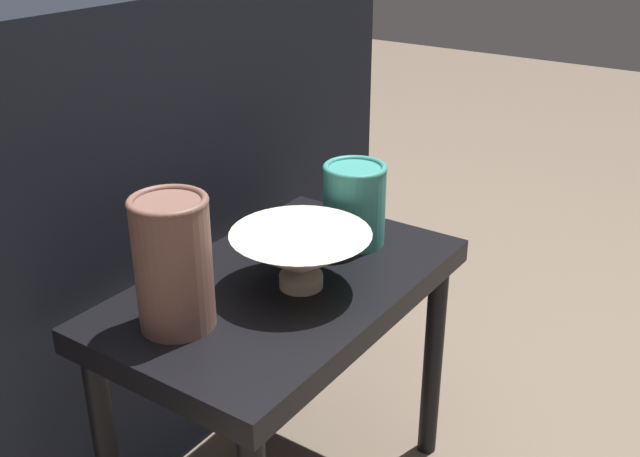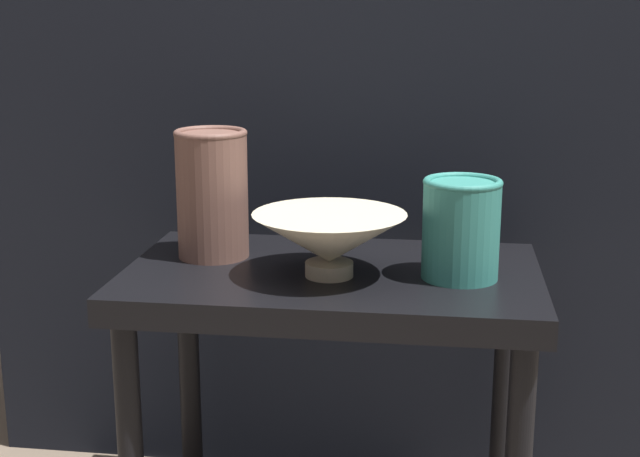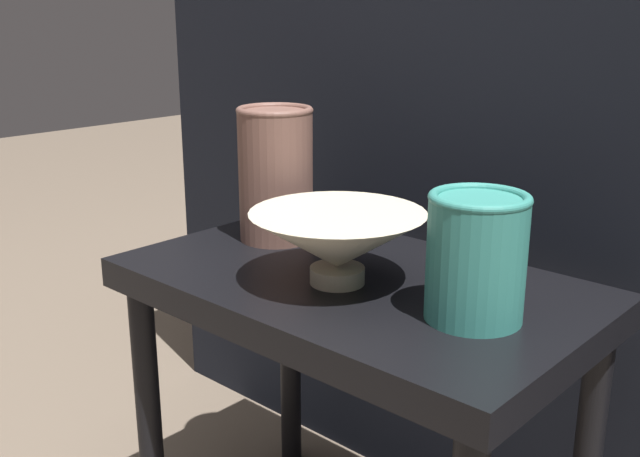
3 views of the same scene
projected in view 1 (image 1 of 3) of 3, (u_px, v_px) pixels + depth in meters
name	position (u px, v px, depth m)	size (l,w,h in m)	color
table	(284.00, 315.00, 1.22)	(0.61, 0.37, 0.46)	black
couch_backdrop	(82.00, 222.00, 1.45)	(1.33, 0.50, 0.88)	black
bowl	(300.00, 255.00, 1.15)	(0.22, 0.22, 0.09)	beige
vase_textured_left	(173.00, 262.00, 1.03)	(0.11, 0.11, 0.20)	brown
vase_colorful_right	(354.00, 203.00, 1.29)	(0.11, 0.11, 0.14)	teal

